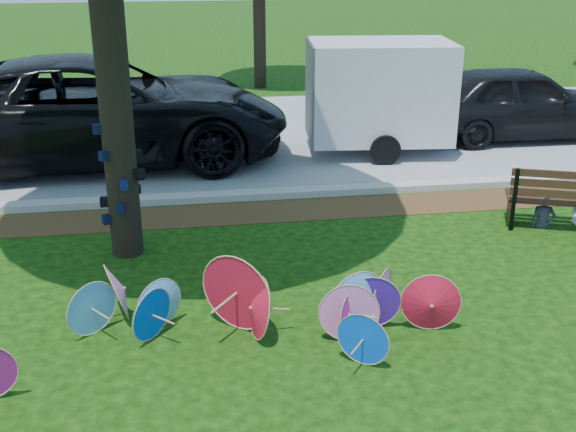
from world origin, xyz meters
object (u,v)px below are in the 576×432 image
(dark_pickup, at_px, (520,102))
(park_bench, at_px, (569,197))
(parasol_pile, at_px, (259,307))
(black_van, at_px, (98,110))
(person_left, at_px, (546,196))
(cargo_trailer, at_px, (380,91))

(dark_pickup, bearing_deg, park_bench, 163.52)
(parasol_pile, distance_m, black_van, 7.59)
(person_left, bearing_deg, black_van, 160.63)
(cargo_trailer, height_order, person_left, cargo_trailer)
(person_left, bearing_deg, parasol_pile, -137.63)
(cargo_trailer, distance_m, park_bench, 4.88)
(dark_pickup, distance_m, park_bench, 5.33)
(black_van, height_order, cargo_trailer, cargo_trailer)
(black_van, distance_m, person_left, 8.46)
(dark_pickup, bearing_deg, person_left, 159.81)
(cargo_trailer, relative_size, park_bench, 1.49)
(parasol_pile, relative_size, dark_pickup, 1.14)
(cargo_trailer, bearing_deg, dark_pickup, 16.04)
(parasol_pile, relative_size, black_van, 0.73)
(person_left, bearing_deg, dark_pickup, 83.00)
(parasol_pile, distance_m, person_left, 5.37)
(cargo_trailer, distance_m, person_left, 4.71)
(black_van, bearing_deg, dark_pickup, -88.84)
(park_bench, bearing_deg, cargo_trailer, 132.14)
(black_van, height_order, park_bench, black_van)
(park_bench, bearing_deg, black_van, 168.03)
(park_bench, relative_size, person_left, 1.82)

